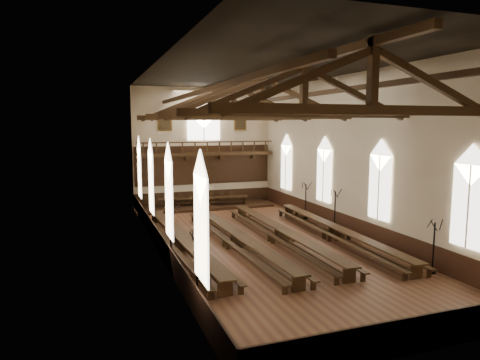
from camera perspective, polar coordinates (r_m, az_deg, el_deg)
The scene contains 21 objects.
ground at distance 25.46m, azimuth 2.81°, elevation -8.32°, with size 26.00×26.00×0.00m, color brown.
room_walls at distance 24.52m, azimuth 2.90°, elevation 6.37°, with size 26.00×26.00×26.00m.
wainscot_band at distance 25.31m, azimuth 2.82°, elevation -7.01°, with size 12.00×26.00×1.20m.
side_windows at distance 24.71m, azimuth 2.86°, elevation 0.06°, with size 11.85×19.80×4.50m.
end_window at distance 36.77m, azimuth -4.86°, elevation 7.89°, with size 2.80×0.12×3.80m.
minstrels_gallery at distance 36.66m, azimuth -4.71°, elevation 2.70°, with size 11.80×1.24×3.70m.
portraits at distance 36.76m, azimuth -4.86°, elevation 7.70°, with size 7.75×0.09×1.45m.
roof_trusses at distance 24.55m, azimuth 2.93°, elevation 10.47°, with size 11.70×25.70×2.80m.
refectory_row_a at distance 24.11m, azimuth -7.87°, elevation -7.85°, with size 1.95×14.92×0.80m.
refectory_row_b at distance 24.44m, azimuth -0.37°, elevation -7.55°, with size 1.87×14.99×0.81m.
refectory_row_c at distance 25.63m, azimuth 5.58°, elevation -6.88°, with size 1.71×14.96×0.81m.
refectory_row_d at distance 26.64m, azimuth 12.76°, elevation -6.50°, with size 1.89×14.85×0.79m.
dais at distance 35.85m, azimuth -4.82°, elevation -3.55°, with size 11.40×3.03×0.20m, color #351A0F.
high_table at distance 35.73m, azimuth -4.83°, elevation -2.46°, with size 7.51×1.85×0.70m.
high_chairs at distance 36.44m, azimuth -5.12°, elevation -2.41°, with size 5.84×0.44×0.92m.
candelabrum_left_near at distance 17.27m, azimuth -5.71°, elevation -13.06°, with size 0.82×0.87×2.87m.
candelabrum_left_mid at distance 22.52m, azimuth -9.19°, elevation -8.24°, with size 0.78×0.87×2.83m.
candelabrum_left_far at distance 28.99m, azimuth -11.60°, elevation -5.10°, with size 0.66×0.69×2.29m.
candelabrum_right_near at distance 22.10m, azimuth 24.34°, elevation -9.34°, with size 0.78×0.73×2.56m.
candelabrum_right_mid at distance 28.54m, azimuth 12.51°, elevation -5.02°, with size 0.74×0.85×2.77m.
candelabrum_right_far at distance 31.89m, azimuth 8.73°, elevation -3.66°, with size 0.72×0.83×2.71m.
Camera 1 is at (-9.36, -22.65, 6.90)m, focal length 32.00 mm.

